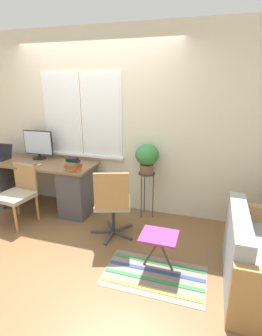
{
  "coord_description": "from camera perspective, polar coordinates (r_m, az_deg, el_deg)",
  "views": [
    {
      "loc": [
        1.69,
        -2.95,
        1.93
      ],
      "look_at": [
        0.71,
        0.16,
        0.87
      ],
      "focal_mm": 28.0,
      "sensor_mm": 36.0,
      "label": 1
    }
  ],
  "objects": [
    {
      "name": "ground_plane",
      "position": [
        3.92,
        -10.86,
        -11.9
      ],
      "size": [
        14.0,
        14.0,
        0.0
      ],
      "primitive_type": "plane",
      "color": "brown"
    },
    {
      "name": "wall_back_with_window",
      "position": [
        4.1,
        -7.24,
        9.76
      ],
      "size": [
        9.0,
        0.12,
        2.7
      ],
      "color": "beige",
      "rests_on": "ground_plane"
    },
    {
      "name": "desk",
      "position": [
        4.45,
        -19.41,
        -3.13
      ],
      "size": [
        1.88,
        0.65,
        0.76
      ],
      "color": "brown",
      "rests_on": "ground_plane"
    },
    {
      "name": "laptop",
      "position": [
        4.77,
        -26.6,
        2.47
      ],
      "size": [
        0.33,
        0.28,
        0.22
      ],
      "color": "black",
      "rests_on": "desk"
    },
    {
      "name": "monitor",
      "position": [
        4.47,
        -19.53,
        4.82
      ],
      "size": [
        0.52,
        0.22,
        0.46
      ],
      "color": "black",
      "rests_on": "desk"
    },
    {
      "name": "keyboard",
      "position": [
        4.27,
        -22.4,
        0.82
      ],
      "size": [
        0.36,
        0.14,
        0.02
      ],
      "color": "slate",
      "rests_on": "desk"
    },
    {
      "name": "mouse",
      "position": [
        4.11,
        -19.32,
        0.64
      ],
      "size": [
        0.04,
        0.07,
        0.03
      ],
      "color": "silver",
      "rests_on": "desk"
    },
    {
      "name": "book_stack",
      "position": [
        3.75,
        -12.48,
        0.75
      ],
      "size": [
        0.22,
        0.17,
        0.18
      ],
      "color": "yellow",
      "rests_on": "desk"
    },
    {
      "name": "desk_chair_wooden",
      "position": [
        4.07,
        -23.42,
        -4.89
      ],
      "size": [
        0.51,
        0.51,
        0.82
      ],
      "rotation": [
        0.0,
        0.0,
        -0.13
      ],
      "color": "#B2844C",
      "rests_on": "ground_plane"
    },
    {
      "name": "office_chair_swivel",
      "position": [
        3.36,
        -4.05,
        -7.45
      ],
      "size": [
        0.59,
        0.58,
        0.94
      ],
      "rotation": [
        0.0,
        0.0,
        3.46
      ],
      "color": "#47474C",
      "rests_on": "ground_plane"
    },
    {
      "name": "plant_stand",
      "position": [
        3.83,
        3.41,
        -2.4
      ],
      "size": [
        0.24,
        0.24,
        0.7
      ],
      "color": "#333338",
      "rests_on": "ground_plane"
    },
    {
      "name": "potted_plant",
      "position": [
        3.72,
        3.51,
        2.55
      ],
      "size": [
        0.34,
        0.34,
        0.42
      ],
      "color": "brown",
      "rests_on": "plant_stand"
    },
    {
      "name": "floor_rug_striped",
      "position": [
        2.99,
        5.1,
        -22.26
      ],
      "size": [
        1.07,
        0.62,
        0.01
      ],
      "color": "gray",
      "rests_on": "ground_plane"
    },
    {
      "name": "folding_stool",
      "position": [
        2.88,
        6.12,
        -15.0
      ],
      "size": [
        0.39,
        0.33,
        0.41
      ],
      "color": "#93337A",
      "rests_on": "ground_plane"
    }
  ]
}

